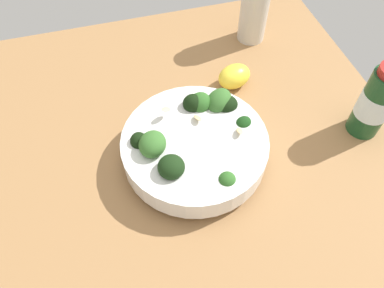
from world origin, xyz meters
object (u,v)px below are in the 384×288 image
at_px(bowl_of_broccoli, 192,145).
at_px(lemon_wedge, 234,76).
at_px(bottle_tall, 376,102).
at_px(bottle_short, 255,3).

bearing_deg(bowl_of_broccoli, lemon_wedge, 138.93).
bearing_deg(lemon_wedge, bowl_of_broccoli, -41.07).
height_order(bowl_of_broccoli, bottle_tall, bottle_tall).
xyz_separation_m(bottle_tall, bottle_short, (-0.28, -0.09, 0.01)).
height_order(lemon_wedge, bottle_tall, bottle_tall).
bearing_deg(bottle_tall, bottle_short, -161.54).
bearing_deg(bottle_short, bottle_tall, 18.46).
height_order(bowl_of_broccoli, lemon_wedge, bowl_of_broccoli).
distance_m(bowl_of_broccoli, bottle_short, 0.33).
relative_size(bowl_of_broccoli, bottle_tall, 1.66).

